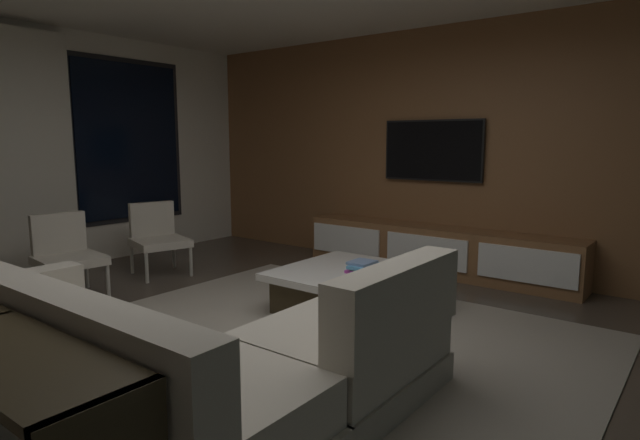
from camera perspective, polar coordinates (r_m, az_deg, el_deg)
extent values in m
plane|color=#473D33|center=(3.74, -5.40, -14.40)|extent=(9.20, 9.20, 0.00)
cube|color=silver|center=(6.52, -30.04, 6.50)|extent=(6.60, 0.12, 2.70)
cube|color=black|center=(7.07, -20.05, 8.02)|extent=(1.52, 0.02, 2.02)
cube|color=black|center=(7.06, -19.99, 8.02)|extent=(1.40, 0.03, 1.90)
cube|color=brown|center=(6.05, 14.70, 7.29)|extent=(0.12, 7.80, 2.70)
cube|color=gray|center=(3.92, -0.73, -13.14)|extent=(3.20, 3.80, 0.01)
cube|color=#A49C8C|center=(3.14, -21.64, -17.89)|extent=(0.90, 2.50, 0.18)
cube|color=beige|center=(3.06, -21.87, -14.35)|extent=(0.86, 2.42, 0.24)
cube|color=beige|center=(2.80, -28.48, -9.93)|extent=(0.20, 2.50, 0.40)
cube|color=beige|center=(3.99, -30.58, -6.41)|extent=(0.90, 0.20, 0.18)
cube|color=#A49C8C|center=(3.20, 2.40, -16.72)|extent=(1.10, 0.90, 0.18)
cube|color=beige|center=(3.12, 2.42, -13.23)|extent=(1.07, 0.86, 0.24)
cube|color=beige|center=(2.84, 8.32, -8.71)|extent=(1.10, 0.20, 0.40)
cube|color=beige|center=(3.35, -30.44, -7.87)|extent=(0.10, 0.36, 0.36)
cube|color=#B2A893|center=(2.61, -23.20, -11.85)|extent=(0.10, 0.36, 0.36)
cube|color=#362C1B|center=(4.58, 3.46, -8.02)|extent=(1.00, 1.00, 0.30)
cube|color=white|center=(4.53, 3.48, -5.84)|extent=(1.16, 1.16, 0.06)
cube|color=#C642AE|center=(4.48, 4.54, -5.49)|extent=(0.24, 0.18, 0.02)
cube|color=gray|center=(4.47, 4.94, -5.19)|extent=(0.23, 0.18, 0.02)
cube|color=#4D91C2|center=(4.45, 4.72, -4.94)|extent=(0.30, 0.15, 0.03)
cube|color=#6D87B0|center=(4.45, 4.58, -4.61)|extent=(0.21, 0.19, 0.02)
cylinder|color=#B2ADA0|center=(5.88, -13.82, -4.21)|extent=(0.04, 0.04, 0.36)
cylinder|color=#B2ADA0|center=(5.72, -18.27, -4.76)|extent=(0.04, 0.04, 0.36)
cylinder|color=#B2ADA0|center=(6.34, -15.55, -3.36)|extent=(0.04, 0.04, 0.36)
cylinder|color=#B2ADA0|center=(6.19, -19.72, -3.84)|extent=(0.04, 0.04, 0.36)
cube|color=beige|center=(5.99, -16.92, -2.35)|extent=(0.68, 0.69, 0.08)
cube|color=beige|center=(6.18, -17.75, 0.10)|extent=(0.49, 0.21, 0.38)
cylinder|color=#B2ADA0|center=(5.31, -21.99, -5.99)|extent=(0.04, 0.04, 0.36)
cylinder|color=#B2ADA0|center=(5.15, -26.93, -6.75)|extent=(0.04, 0.04, 0.36)
cylinder|color=#B2ADA0|center=(5.76, -23.98, -4.99)|extent=(0.04, 0.04, 0.36)
cylinder|color=#B2ADA0|center=(5.61, -28.56, -5.65)|extent=(0.04, 0.04, 0.36)
cube|color=beige|center=(5.41, -25.49, -3.98)|extent=(0.61, 0.62, 0.08)
cube|color=beige|center=(5.59, -26.48, -1.25)|extent=(0.49, 0.14, 0.38)
cube|color=brown|center=(5.96, 12.36, -3.21)|extent=(0.44, 3.10, 0.52)
cube|color=white|center=(5.38, 21.43, -4.59)|extent=(0.02, 0.93, 0.33)
cube|color=white|center=(5.75, 11.38, -3.35)|extent=(0.02, 0.93, 0.33)
cube|color=white|center=(6.27, 2.77, -2.20)|extent=(0.02, 0.93, 0.33)
cube|color=#352214|center=(5.65, 20.00, -5.64)|extent=(0.33, 0.68, 0.19)
cube|color=#9B6CA7|center=(5.58, 22.54, -6.11)|extent=(0.03, 0.04, 0.16)
cube|color=#96B6BA|center=(5.60, 21.81, -5.90)|extent=(0.03, 0.04, 0.18)
cube|color=#AD5B6A|center=(5.62, 21.07, -5.99)|extent=(0.03, 0.04, 0.15)
cube|color=purple|center=(5.64, 20.36, -5.69)|extent=(0.03, 0.04, 0.19)
cube|color=#A4914E|center=(5.66, 19.63, -5.71)|extent=(0.03, 0.04, 0.17)
cube|color=#64A8AF|center=(5.68, 18.92, -5.51)|extent=(0.03, 0.04, 0.19)
cube|color=tan|center=(5.71, 18.21, -5.46)|extent=(0.03, 0.04, 0.18)
cube|color=#4F7164|center=(5.73, 17.51, -5.42)|extent=(0.03, 0.04, 0.17)
cube|color=black|center=(6.06, 12.11, 7.38)|extent=(0.04, 1.17, 0.68)
cube|color=black|center=(6.05, 12.09, 7.38)|extent=(0.05, 1.13, 0.64)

